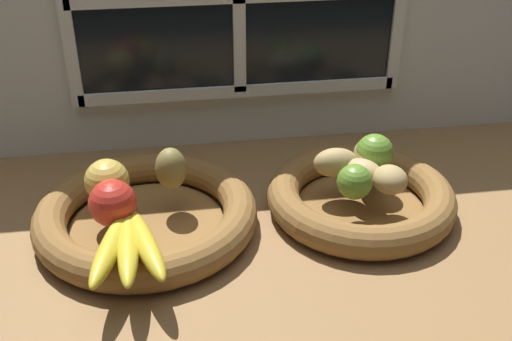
# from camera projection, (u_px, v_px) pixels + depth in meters

# --- Properties ---
(ground_plane) EXTENTS (1.40, 0.90, 0.03)m
(ground_plane) POSITION_uv_depth(u_px,v_px,m) (261.00, 222.00, 1.07)
(ground_plane) COLOR olive
(back_wall) EXTENTS (1.40, 0.05, 0.55)m
(back_wall) POSITION_uv_depth(u_px,v_px,m) (237.00, 10.00, 1.18)
(back_wall) COLOR silver
(back_wall) RESTS_ON ground_plane
(fruit_bowl_left) EXTENTS (0.37, 0.37, 0.06)m
(fruit_bowl_left) POSITION_uv_depth(u_px,v_px,m) (147.00, 215.00, 1.01)
(fruit_bowl_left) COLOR brown
(fruit_bowl_left) RESTS_ON ground_plane
(fruit_bowl_right) EXTENTS (0.33, 0.33, 0.06)m
(fruit_bowl_right) POSITION_uv_depth(u_px,v_px,m) (360.00, 197.00, 1.06)
(fruit_bowl_right) COLOR brown
(fruit_bowl_right) RESTS_ON ground_plane
(apple_golden_left) EXTENTS (0.07, 0.07, 0.07)m
(apple_golden_left) POSITION_uv_depth(u_px,v_px,m) (107.00, 181.00, 0.98)
(apple_golden_left) COLOR gold
(apple_golden_left) RESTS_ON fruit_bowl_left
(apple_red_front) EXTENTS (0.07, 0.07, 0.07)m
(apple_red_front) POSITION_uv_depth(u_px,v_px,m) (113.00, 203.00, 0.92)
(apple_red_front) COLOR red
(apple_red_front) RESTS_ON fruit_bowl_left
(pear_brown) EXTENTS (0.06, 0.06, 0.07)m
(pear_brown) POSITION_uv_depth(u_px,v_px,m) (171.00, 169.00, 1.02)
(pear_brown) COLOR olive
(pear_brown) RESTS_ON fruit_bowl_left
(banana_bunch_front) EXTENTS (0.12, 0.20, 0.03)m
(banana_bunch_front) POSITION_uv_depth(u_px,v_px,m) (128.00, 243.00, 0.87)
(banana_bunch_front) COLOR gold
(banana_bunch_front) RESTS_ON fruit_bowl_left
(potato_large) EXTENTS (0.08, 0.08, 0.04)m
(potato_large) POSITION_uv_depth(u_px,v_px,m) (363.00, 172.00, 1.04)
(potato_large) COLOR tan
(potato_large) RESTS_ON fruit_bowl_right
(potato_small) EXTENTS (0.06, 0.07, 0.05)m
(potato_small) POSITION_uv_depth(u_px,v_px,m) (390.00, 180.00, 1.01)
(potato_small) COLOR tan
(potato_small) RESTS_ON fruit_bowl_right
(potato_back) EXTENTS (0.06, 0.08, 0.05)m
(potato_back) POSITION_uv_depth(u_px,v_px,m) (367.00, 155.00, 1.08)
(potato_back) COLOR #A38451
(potato_back) RESTS_ON fruit_bowl_right
(potato_oblong) EXTENTS (0.08, 0.05, 0.05)m
(potato_oblong) POSITION_uv_depth(u_px,v_px,m) (336.00, 163.00, 1.06)
(potato_oblong) COLOR tan
(potato_oblong) RESTS_ON fruit_bowl_right
(lime_near) EXTENTS (0.06, 0.06, 0.06)m
(lime_near) POSITION_uv_depth(u_px,v_px,m) (355.00, 182.00, 0.99)
(lime_near) COLOR olive
(lime_near) RESTS_ON fruit_bowl_right
(lime_far) EXTENTS (0.07, 0.07, 0.07)m
(lime_far) POSITION_uv_depth(u_px,v_px,m) (374.00, 152.00, 1.07)
(lime_far) COLOR olive
(lime_far) RESTS_ON fruit_bowl_right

